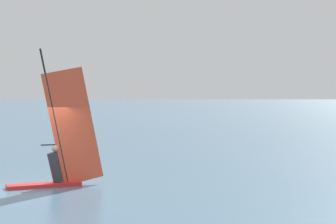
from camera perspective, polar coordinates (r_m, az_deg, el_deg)
name	(u,v)px	position (r m, az deg, el deg)	size (l,w,h in m)	color
ground_plane	(27,191)	(17.48, -14.13, -7.79)	(4000.00, 4000.00, 0.00)	#476B84
windsurfer	(60,152)	(18.05, -10.94, -4.00)	(2.53, 2.22, 4.34)	red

